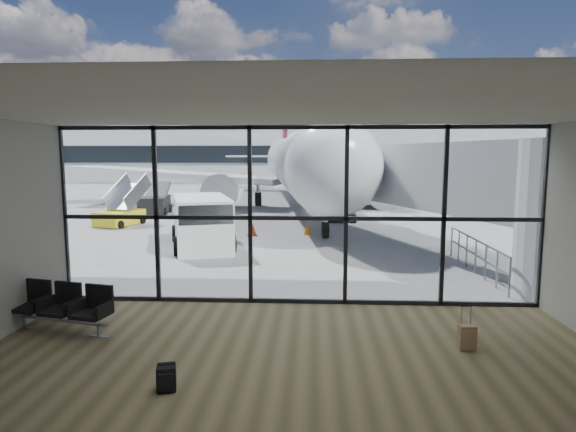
# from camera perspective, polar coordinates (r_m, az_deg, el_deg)

# --- Properties ---
(ground) EXTENTS (220.00, 220.00, 0.00)m
(ground) POSITION_cam_1_polar(r_m,az_deg,el_deg) (52.07, 2.59, 2.99)
(ground) COLOR slate
(ground) RESTS_ON ground
(lounge_shell) EXTENTS (12.02, 8.01, 4.51)m
(lounge_shell) POSITION_cam_1_polar(r_m,az_deg,el_deg) (7.22, -0.05, -1.58)
(lounge_shell) COLOR brown
(lounge_shell) RESTS_ON ground
(glass_curtain_wall) EXTENTS (12.10, 0.12, 4.50)m
(glass_curtain_wall) POSITION_cam_1_polar(r_m,az_deg,el_deg) (12.03, 1.17, -0.02)
(glass_curtain_wall) COLOR white
(glass_curtain_wall) RESTS_ON ground
(jet_bridge) EXTENTS (8.00, 16.50, 4.33)m
(jet_bridge) POSITION_cam_1_polar(r_m,az_deg,el_deg) (19.56, 16.41, 3.95)
(jet_bridge) COLOR #A7AAAD
(jet_bridge) RESTS_ON ground
(apron_railing) EXTENTS (0.06, 5.46, 1.11)m
(apron_railing) POSITION_cam_1_polar(r_m,az_deg,el_deg) (16.57, 21.37, -3.89)
(apron_railing) COLOR gray
(apron_railing) RESTS_ON ground
(far_terminal) EXTENTS (80.00, 12.20, 11.00)m
(far_terminal) POSITION_cam_1_polar(r_m,az_deg,el_deg) (73.91, 2.29, 7.47)
(far_terminal) COLOR #B0B0AB
(far_terminal) RESTS_ON ground
(tree_0) EXTENTS (4.95, 4.95, 7.12)m
(tree_0) POSITION_cam_1_polar(r_m,az_deg,el_deg) (95.42, -25.59, 6.96)
(tree_0) COLOR #382619
(tree_0) RESTS_ON ground
(tree_1) EXTENTS (5.61, 5.61, 8.07)m
(tree_1) POSITION_cam_1_polar(r_m,az_deg,el_deg) (92.72, -22.32, 7.52)
(tree_1) COLOR #382619
(tree_1) RESTS_ON ground
(tree_2) EXTENTS (6.27, 6.27, 9.03)m
(tree_2) POSITION_cam_1_polar(r_m,az_deg,el_deg) (90.35, -18.86, 8.09)
(tree_2) COLOR #382619
(tree_2) RESTS_ON ground
(tree_3) EXTENTS (4.95, 4.95, 7.12)m
(tree_3) POSITION_cam_1_polar(r_m,az_deg,el_deg) (88.29, -15.18, 7.45)
(tree_3) COLOR #382619
(tree_3) RESTS_ON ground
(tree_4) EXTENTS (5.61, 5.61, 8.07)m
(tree_4) POSITION_cam_1_polar(r_m,az_deg,el_deg) (86.62, -11.39, 7.98)
(tree_4) COLOR #382619
(tree_4) RESTS_ON ground
(tree_5) EXTENTS (6.27, 6.27, 9.03)m
(tree_5) POSITION_cam_1_polar(r_m,az_deg,el_deg) (85.35, -7.45, 8.49)
(tree_5) COLOR #382619
(tree_5) RESTS_ON ground
(seating_row) EXTENTS (2.33, 1.12, 1.03)m
(seating_row) POSITION_cam_1_polar(r_m,az_deg,el_deg) (11.56, -25.07, -9.49)
(seating_row) COLOR gray
(seating_row) RESTS_ON ground
(backpack) EXTENTS (0.33, 0.32, 0.45)m
(backpack) POSITION_cam_1_polar(r_m,az_deg,el_deg) (8.32, -14.23, -18.19)
(backpack) COLOR black
(backpack) RESTS_ON ground
(suitcase) EXTENTS (0.33, 0.25, 0.86)m
(suitcase) POSITION_cam_1_polar(r_m,az_deg,el_deg) (10.20, 20.46, -13.31)
(suitcase) COLOR #907350
(suitcase) RESTS_ON ground
(airliner) EXTENTS (35.17, 40.89, 10.55)m
(airliner) POSITION_cam_1_polar(r_m,az_deg,el_deg) (37.46, 1.14, 6.31)
(airliner) COLOR silver
(airliner) RESTS_ON ground
(service_van) EXTENTS (3.43, 5.20, 2.09)m
(service_van) POSITION_cam_1_polar(r_m,az_deg,el_deg) (20.01, -10.18, -0.66)
(service_van) COLOR white
(service_van) RESTS_ON ground
(belt_loader) EXTENTS (2.15, 4.52, 2.01)m
(belt_loader) POSITION_cam_1_polar(r_m,az_deg,el_deg) (32.30, -15.46, 1.41)
(belt_loader) COLOR black
(belt_loader) RESTS_ON ground
(mobile_stairs) EXTENTS (2.26, 3.41, 2.20)m
(mobile_stairs) POSITION_cam_1_polar(r_m,az_deg,el_deg) (27.70, -19.20, 0.06)
(mobile_stairs) COLOR gold
(mobile_stairs) RESTS_ON ground
(traffic_cone_b) EXTENTS (0.48, 0.48, 0.69)m
(traffic_cone_b) POSITION_cam_1_polar(r_m,az_deg,el_deg) (22.88, -4.32, -1.49)
(traffic_cone_b) COLOR #FF340D
(traffic_cone_b) RESTS_ON ground
(traffic_cone_c) EXTENTS (0.41, 0.41, 0.58)m
(traffic_cone_c) POSITION_cam_1_polar(r_m,az_deg,el_deg) (23.14, 2.36, -1.50)
(traffic_cone_c) COLOR #D4650B
(traffic_cone_c) RESTS_ON ground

